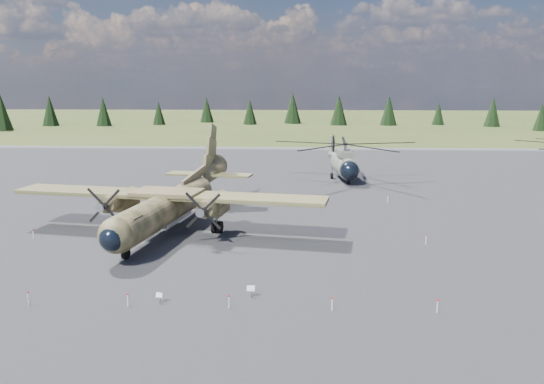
{
  "coord_description": "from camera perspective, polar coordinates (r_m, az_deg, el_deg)",
  "views": [
    {
      "loc": [
        5.96,
        -42.37,
        12.78
      ],
      "look_at": [
        3.74,
        2.0,
        3.89
      ],
      "focal_mm": 35.0,
      "sensor_mm": 36.0,
      "label": 1
    }
  ],
  "objects": [
    {
      "name": "ground",
      "position": [
        44.65,
        -4.95,
        -5.36
      ],
      "size": [
        500.0,
        500.0,
        0.0
      ],
      "primitive_type": "plane",
      "color": "#515224",
      "rests_on": "ground"
    },
    {
      "name": "info_placard_left",
      "position": [
        33.0,
        -12.02,
        -10.9
      ],
      "size": [
        0.45,
        0.28,
        0.66
      ],
      "rotation": [
        0.0,
        0.0,
        -0.26
      ],
      "color": "gray",
      "rests_on": "ground"
    },
    {
      "name": "apron",
      "position": [
        54.23,
        -3.53,
        -2.33
      ],
      "size": [
        120.0,
        120.0,
        0.04
      ],
      "primitive_type": "cube",
      "color": "#5C5C61",
      "rests_on": "ground"
    },
    {
      "name": "treeline",
      "position": [
        45.01,
        -12.6,
        0.8
      ],
      "size": [
        297.62,
        301.99,
        10.97
      ],
      "color": "black",
      "rests_on": "ground"
    },
    {
      "name": "info_placard_right",
      "position": [
        33.09,
        -2.3,
        -10.44
      ],
      "size": [
        0.51,
        0.25,
        0.78
      ],
      "rotation": [
        0.0,
        0.0,
        -0.08
      ],
      "color": "gray",
      "rests_on": "ground"
    },
    {
      "name": "barrier_fence",
      "position": [
        44.5,
        -5.57,
        -4.75
      ],
      "size": [
        33.12,
        29.62,
        0.85
      ],
      "color": "white",
      "rests_on": "ground"
    },
    {
      "name": "transport_plane",
      "position": [
        48.72,
        -10.71,
        -0.83
      ],
      "size": [
        28.49,
        25.67,
        9.38
      ],
      "rotation": [
        0.0,
        0.0,
        -0.16
      ],
      "color": "#39391F",
      "rests_on": "ground"
    },
    {
      "name": "helicopter_near",
      "position": [
        73.45,
        7.79,
        4.11
      ],
      "size": [
        22.33,
        25.09,
        5.21
      ],
      "rotation": [
        0.0,
        0.0,
        0.09
      ],
      "color": "gray",
      "rests_on": "ground"
    }
  ]
}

